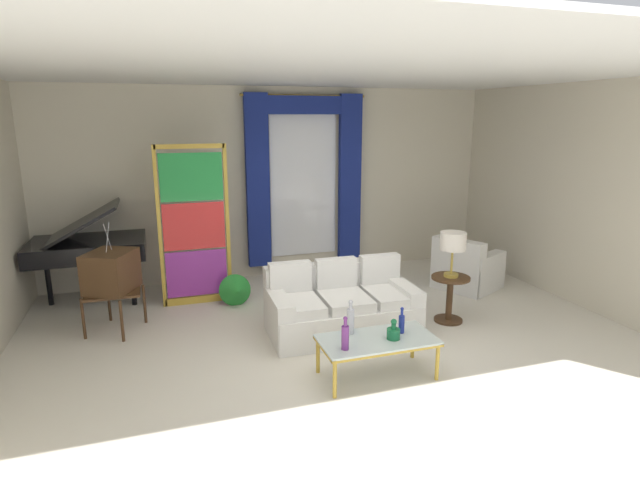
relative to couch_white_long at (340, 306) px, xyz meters
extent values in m
plane|color=silver|center=(-0.18, -0.50, -0.30)|extent=(16.00, 16.00, 0.00)
cube|color=beige|center=(-0.18, 2.56, 1.20)|extent=(8.00, 0.12, 3.00)
cube|color=beige|center=(3.48, 0.10, 1.20)|extent=(0.12, 7.00, 3.00)
cube|color=white|center=(-0.18, 0.30, 2.72)|extent=(8.00, 7.60, 0.04)
cube|color=white|center=(0.27, 2.48, 1.25)|extent=(1.10, 0.02, 2.50)
cylinder|color=gold|center=(0.27, 2.40, 2.56)|extent=(2.00, 0.04, 0.04)
cube|color=navy|center=(-0.50, 2.38, 1.25)|extent=(0.36, 0.12, 2.70)
cube|color=navy|center=(1.04, 2.38, 1.25)|extent=(0.36, 0.12, 2.70)
cube|color=navy|center=(0.27, 2.38, 2.42)|extent=(1.80, 0.10, 0.28)
cube|color=white|center=(0.00, -0.09, -0.11)|extent=(1.76, 0.94, 0.38)
cube|color=white|center=(0.01, 0.28, 0.09)|extent=(1.74, 0.24, 0.78)
cube|color=white|center=(0.78, -0.11, -0.02)|extent=(0.22, 0.86, 0.56)
cube|color=white|center=(-0.78, -0.07, -0.02)|extent=(0.22, 0.86, 0.56)
cube|color=white|center=(0.58, -0.15, 0.14)|extent=(0.55, 0.75, 0.12)
cube|color=white|center=(0.58, 0.17, 0.36)|extent=(0.51, 0.15, 0.40)
cube|color=white|center=(0.00, -0.14, 0.14)|extent=(0.55, 0.75, 0.12)
cube|color=white|center=(0.00, 0.18, 0.36)|extent=(0.51, 0.15, 0.40)
cube|color=white|center=(-0.58, -0.13, 0.14)|extent=(0.55, 0.75, 0.12)
cube|color=white|center=(-0.58, 0.19, 0.36)|extent=(0.51, 0.15, 0.40)
cube|color=silver|center=(-0.05, -1.19, 0.10)|extent=(1.16, 0.59, 0.02)
cube|color=gold|center=(-0.05, -0.92, 0.08)|extent=(1.16, 0.04, 0.03)
cube|color=gold|center=(-0.05, -1.46, 0.08)|extent=(1.16, 0.04, 0.03)
cube|color=gold|center=(-0.61, -1.19, 0.08)|extent=(0.04, 0.59, 0.03)
cube|color=gold|center=(0.51, -1.19, 0.08)|extent=(0.04, 0.59, 0.03)
cylinder|color=gold|center=(-0.59, -0.94, -0.11)|extent=(0.04, 0.04, 0.38)
cylinder|color=gold|center=(0.49, -0.94, -0.11)|extent=(0.04, 0.04, 0.38)
cylinder|color=gold|center=(-0.59, -1.44, -0.11)|extent=(0.04, 0.04, 0.38)
cylinder|color=gold|center=(0.49, -1.44, -0.11)|extent=(0.04, 0.04, 0.38)
cylinder|color=#196B3D|center=(0.10, -1.25, 0.16)|extent=(0.13, 0.13, 0.10)
cylinder|color=#196B3D|center=(0.10, -1.25, 0.23)|extent=(0.05, 0.05, 0.05)
sphere|color=#196B3D|center=(0.10, -1.25, 0.28)|extent=(0.06, 0.06, 0.06)
cylinder|color=navy|center=(0.24, -1.14, 0.20)|extent=(0.06, 0.06, 0.18)
cylinder|color=navy|center=(0.24, -1.14, 0.32)|extent=(0.03, 0.03, 0.06)
sphere|color=navy|center=(0.24, -1.14, 0.36)|extent=(0.04, 0.04, 0.04)
cylinder|color=#753384|center=(-0.44, -1.32, 0.22)|extent=(0.07, 0.07, 0.23)
cylinder|color=#753384|center=(-0.44, -1.32, 0.37)|extent=(0.03, 0.03, 0.06)
sphere|color=#753384|center=(-0.44, -1.32, 0.42)|extent=(0.04, 0.04, 0.04)
cylinder|color=silver|center=(-0.26, -0.99, 0.23)|extent=(0.08, 0.08, 0.26)
cylinder|color=silver|center=(-0.26, -0.99, 0.39)|extent=(0.03, 0.03, 0.06)
sphere|color=silver|center=(-0.26, -0.99, 0.44)|extent=(0.04, 0.04, 0.04)
cube|color=#472D19|center=(-2.61, 0.83, 0.20)|extent=(0.62, 0.54, 0.03)
cylinder|color=#472D19|center=(-2.95, 0.68, -0.05)|extent=(0.04, 0.04, 0.50)
cylinder|color=#472D19|center=(-2.70, 1.18, -0.05)|extent=(0.04, 0.04, 0.50)
cylinder|color=#472D19|center=(-2.51, 0.47, -0.05)|extent=(0.04, 0.04, 0.50)
cylinder|color=#472D19|center=(-2.27, 0.97, -0.05)|extent=(0.04, 0.04, 0.50)
cube|color=#472D19|center=(-2.61, 0.83, 0.45)|extent=(0.68, 0.71, 0.48)
cube|color=black|center=(-2.82, 0.93, 0.47)|extent=(0.18, 0.36, 0.30)
cylinder|color=gold|center=(-2.85, 0.86, 0.28)|extent=(0.03, 0.04, 0.04)
cylinder|color=gold|center=(-2.78, 1.00, 0.28)|extent=(0.03, 0.04, 0.04)
cylinder|color=silver|center=(-2.61, 0.83, 0.87)|extent=(0.06, 0.12, 0.34)
cylinder|color=silver|center=(-2.61, 0.83, 0.87)|extent=(0.06, 0.12, 0.34)
cube|color=white|center=(2.42, 0.91, -0.10)|extent=(1.07, 1.07, 0.40)
cube|color=white|center=(2.42, 0.91, 0.15)|extent=(0.92, 0.92, 0.10)
cube|color=white|center=(2.13, 0.77, 0.10)|extent=(0.53, 0.81, 0.80)
cube|color=white|center=(2.28, 1.19, -0.01)|extent=(0.74, 0.48, 0.58)
cube|color=white|center=(2.56, 0.62, -0.01)|extent=(0.74, 0.48, 0.58)
cube|color=gold|center=(-2.02, 1.49, 0.80)|extent=(0.05, 0.05, 2.20)
cube|color=gold|center=(-1.12, 1.49, 0.80)|extent=(0.05, 0.05, 2.20)
cube|color=gold|center=(-1.57, 1.49, 1.87)|extent=(0.90, 0.05, 0.06)
cube|color=gold|center=(-1.57, 1.49, -0.25)|extent=(0.90, 0.05, 0.10)
cube|color=purple|center=(-1.57, 1.49, 0.13)|extent=(0.82, 0.02, 0.64)
cube|color=red|center=(-1.57, 1.49, 0.80)|extent=(0.82, 0.02, 0.64)
cube|color=#238E3D|center=(-1.57, 1.49, 1.46)|extent=(0.82, 0.02, 0.64)
cylinder|color=beige|center=(-1.08, 1.32, -0.27)|extent=(0.16, 0.16, 0.06)
ellipsoid|color=#1346B1|center=(-1.08, 1.32, -0.16)|extent=(0.18, 0.32, 0.20)
sphere|color=#1346B1|center=(-1.08, 1.46, -0.05)|extent=(0.09, 0.09, 0.09)
cone|color=gold|center=(-1.08, 1.52, -0.05)|extent=(0.02, 0.04, 0.02)
cone|color=green|center=(-1.08, 1.14, -0.06)|extent=(0.44, 0.40, 0.50)
cylinder|color=#472D19|center=(1.41, -0.17, 0.28)|extent=(0.48, 0.48, 0.03)
cylinder|color=#472D19|center=(1.41, -0.17, -0.01)|extent=(0.08, 0.08, 0.55)
cylinder|color=#472D19|center=(1.41, -0.17, -0.29)|extent=(0.36, 0.36, 0.03)
cylinder|color=#B29338|center=(1.41, -0.17, 0.31)|extent=(0.18, 0.18, 0.04)
cylinder|color=#B29338|center=(1.41, -0.17, 0.51)|extent=(0.03, 0.03, 0.36)
cylinder|color=silver|center=(1.41, -0.17, 0.75)|extent=(0.32, 0.32, 0.22)
cube|color=black|center=(-2.97, 2.04, 0.48)|extent=(1.50, 1.10, 0.24)
cube|color=black|center=(-3.07, 2.04, 0.80)|extent=(1.08, 0.90, 0.60)
cylinder|color=black|center=(-2.42, 2.39, 0.03)|extent=(0.07, 0.07, 0.66)
cylinder|color=black|center=(-2.42, 1.69, 0.03)|extent=(0.07, 0.07, 0.66)
cylinder|color=black|center=(-3.52, 2.04, 0.03)|extent=(0.07, 0.07, 0.66)
camera|label=1|loc=(-2.04, -5.44, 2.24)|focal=28.55mm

